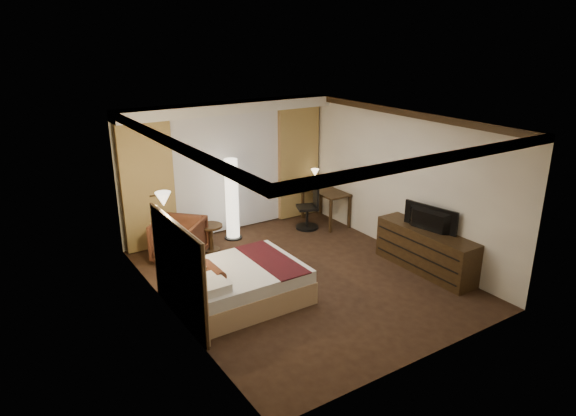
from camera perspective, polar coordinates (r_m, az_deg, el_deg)
floor at (r=8.89m, az=1.42°, el=-7.73°), size 4.50×5.50×0.01m
ceiling at (r=8.04m, az=1.57°, el=9.70°), size 4.50×5.50×0.01m
back_wall at (r=10.65m, az=-6.92°, el=4.51°), size 4.50×0.02×2.70m
left_wall at (r=7.40m, az=-13.05°, el=-2.51°), size 0.02×5.50×2.70m
right_wall at (r=9.76m, az=12.47°, el=2.82°), size 0.02×5.50×2.70m
crown_molding at (r=8.05m, az=1.57°, el=9.27°), size 4.50×5.50×0.12m
soffit at (r=10.19m, az=-6.56°, el=11.03°), size 4.50×0.50×0.20m
curtain_sheer at (r=10.61m, az=-6.70°, el=3.89°), size 2.48×0.04×2.45m
curtain_left_drape at (r=9.95m, az=-15.33°, el=2.30°), size 1.00×0.14×2.45m
curtain_right_drape at (r=11.39m, az=1.13°, el=5.08°), size 1.00×0.14×2.45m
wall_sconce at (r=7.92m, az=-13.69°, el=0.95°), size 0.24×0.24×0.24m
bed at (r=8.11m, az=-5.37°, el=-8.42°), size 1.91×1.49×0.56m
headboard at (r=7.55m, az=-12.02°, el=-6.96°), size 0.12×1.79×1.50m
armchair at (r=9.60m, az=-12.04°, el=-3.25°), size 1.14×1.14×0.86m
side_table at (r=9.94m, az=-8.59°, el=-3.29°), size 0.47×0.47×0.52m
floor_lamp at (r=10.27m, az=-6.25°, el=0.98°), size 0.35×0.35×1.67m
desk at (r=11.22m, az=4.18°, el=0.16°), size 0.55×1.12×0.75m
desk_lamp at (r=11.37m, az=3.00°, el=3.32°), size 0.18×0.18×0.34m
office_chair at (r=10.85m, az=2.15°, el=0.24°), size 0.64×0.64×1.01m
dresser at (r=9.31m, az=15.03°, el=-4.56°), size 0.50×1.95×0.76m
television at (r=9.05m, az=15.26°, el=-0.71°), size 0.77×1.11×0.13m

